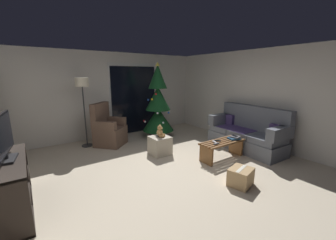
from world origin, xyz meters
TOP-DOWN VIEW (x-y plane):
  - ground_plane at (0.00, 0.00)m, footprint 7.00×7.00m
  - wall_back at (0.00, 3.06)m, footprint 5.72×0.12m
  - wall_right at (2.86, 0.00)m, footprint 0.12×6.00m
  - patio_door_frame at (0.66, 2.99)m, footprint 1.60×0.02m
  - patio_door_glass at (0.66, 2.97)m, footprint 1.50×0.02m
  - couch at (2.32, -0.06)m, footprint 0.88×1.98m
  - coffee_table at (1.29, -0.15)m, footprint 1.10×0.40m
  - remote_graphite at (1.02, -0.21)m, footprint 0.16×0.06m
  - remote_silver at (1.07, -0.12)m, footprint 0.10×0.16m
  - remote_black at (1.20, -0.08)m, footprint 0.14×0.15m
  - book_stack at (1.63, -0.21)m, footprint 0.28×0.24m
  - cell_phone at (1.65, -0.19)m, footprint 0.09×0.15m
  - christmas_tree at (0.98, 2.04)m, footprint 0.92×0.92m
  - armchair at (-0.48, 2.23)m, footprint 0.97×0.97m
  - floor_lamp at (-0.99, 2.46)m, footprint 0.32×0.32m
  - media_shelf at (-2.53, 0.18)m, footprint 0.40×1.40m
  - television at (-2.50, 0.23)m, footprint 0.25×0.84m
  - ottoman at (0.29, 0.88)m, footprint 0.44×0.44m
  - teddy_bear_honey at (0.29, 0.87)m, footprint 0.21×0.21m
  - cardboard_box_taped_mid_floor at (0.66, -1.10)m, footprint 0.46×0.43m

SIDE VIEW (x-z plane):
  - ground_plane at x=0.00m, z-range 0.00..0.00m
  - cardboard_box_taped_mid_floor at x=0.66m, z-range 0.00..0.30m
  - ottoman at x=0.29m, z-range 0.00..0.43m
  - coffee_table at x=1.29m, z-range 0.07..0.48m
  - media_shelf at x=-2.53m, z-range -0.02..0.74m
  - couch at x=2.32m, z-range -0.14..0.94m
  - armchair at x=-0.48m, z-range -0.16..0.97m
  - remote_graphite at x=1.02m, z-range 0.41..0.43m
  - remote_silver at x=1.07m, z-range 0.41..0.43m
  - remote_black at x=1.20m, z-range 0.41..0.43m
  - book_stack at x=1.63m, z-range 0.41..0.48m
  - cell_phone at x=1.65m, z-range 0.48..0.49m
  - teddy_bear_honey at x=0.29m, z-range 0.41..0.69m
  - christmas_tree at x=0.98m, z-range -0.13..2.07m
  - patio_door_glass at x=0.66m, z-range 0.00..2.10m
  - television at x=-2.50m, z-range 0.77..1.38m
  - patio_door_frame at x=0.66m, z-range 0.00..2.20m
  - wall_back at x=0.00m, z-range 0.00..2.50m
  - wall_right at x=2.86m, z-range 0.00..2.50m
  - floor_lamp at x=-0.99m, z-range 0.61..2.40m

